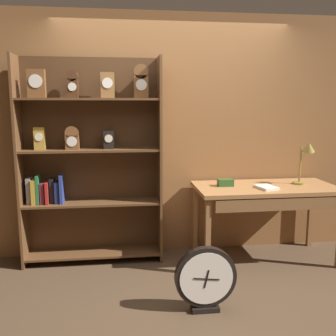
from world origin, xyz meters
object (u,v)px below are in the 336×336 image
at_px(toolbox_small, 225,183).
at_px(open_repair_manual, 267,187).
at_px(bookshelf, 88,158).
at_px(desk_lamp, 306,155).
at_px(workbench, 266,194).
at_px(round_clock_large, 206,279).

height_order(toolbox_small, open_repair_manual, toolbox_small).
xyz_separation_m(bookshelf, desk_lamp, (2.26, -0.21, 0.02)).
xyz_separation_m(bookshelf, open_repair_manual, (1.79, -0.35, -0.28)).
relative_size(workbench, toolbox_small, 9.32).
distance_m(open_repair_manual, round_clock_large, 1.26).
bearing_deg(workbench, open_repair_manual, -113.23).
bearing_deg(desk_lamp, toolbox_small, 177.80).
bearing_deg(open_repair_manual, desk_lamp, 3.36).
height_order(desk_lamp, open_repair_manual, desk_lamp).
distance_m(workbench, open_repair_manual, 0.15).
bearing_deg(desk_lamp, open_repair_manual, -163.70).
xyz_separation_m(toolbox_small, open_repair_manual, (0.38, -0.17, -0.02)).
bearing_deg(round_clock_large, bookshelf, 130.45).
distance_m(desk_lamp, open_repair_manual, 0.58).
height_order(workbench, desk_lamp, desk_lamp).
relative_size(bookshelf, round_clock_large, 3.93).
bearing_deg(toolbox_small, open_repair_manual, -24.54).
bearing_deg(round_clock_large, toolbox_small, 66.56).
bearing_deg(workbench, desk_lamp, 5.14).
xyz_separation_m(workbench, open_repair_manual, (-0.04, -0.10, 0.10)).
bearing_deg(desk_lamp, bookshelf, 174.74).
xyz_separation_m(workbench, desk_lamp, (0.43, 0.04, 0.40)).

